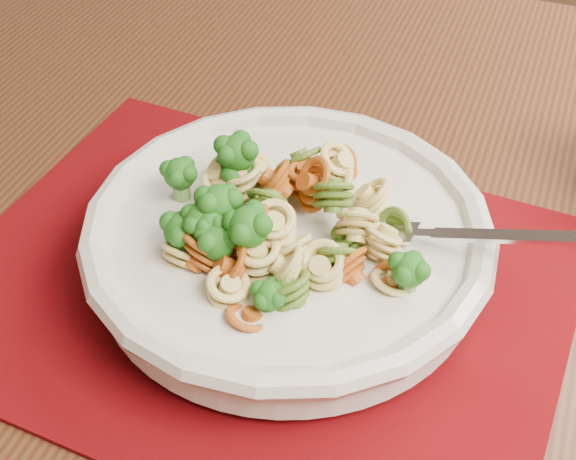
% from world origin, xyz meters
% --- Properties ---
extents(dining_table, '(1.50, 1.03, 0.73)m').
position_xyz_m(dining_table, '(-0.79, -0.14, 0.63)').
color(dining_table, '#4B2A15').
rests_on(dining_table, ground).
extents(placemat, '(0.43, 0.33, 0.00)m').
position_xyz_m(placemat, '(-0.71, -0.19, 0.73)').
color(placemat, '#5B0307').
rests_on(placemat, dining_table).
extents(pasta_bowl, '(0.28, 0.28, 0.05)m').
position_xyz_m(pasta_bowl, '(-0.70, -0.17, 0.76)').
color(pasta_bowl, beige).
rests_on(pasta_bowl, placemat).
extents(pasta_broccoli_heap, '(0.24, 0.24, 0.06)m').
position_xyz_m(pasta_broccoli_heap, '(-0.70, -0.17, 0.77)').
color(pasta_broccoli_heap, tan).
rests_on(pasta_broccoli_heap, pasta_bowl).
extents(fork, '(0.18, 0.03, 0.08)m').
position_xyz_m(fork, '(-0.63, -0.15, 0.77)').
color(fork, silver).
rests_on(fork, pasta_bowl).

